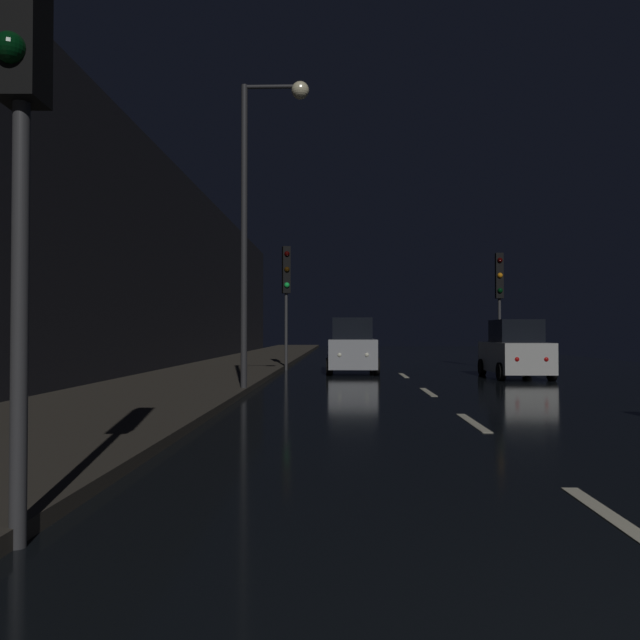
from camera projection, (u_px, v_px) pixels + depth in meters
ground at (393, 369)px, 26.56m from camera, size 25.87×84.00×0.02m
sidewalk_left at (234, 366)px, 26.78m from camera, size 4.40×84.00×0.15m
building_facade_left at (149, 261)px, 23.44m from camera, size 0.80×63.00×8.36m
lane_centerline at (445, 403)px, 13.53m from camera, size 0.16×19.44×0.01m
traffic_light_far_right at (499, 285)px, 26.42m from camera, size 0.33×0.47×4.85m
traffic_light_near_left at (21, 29)px, 4.53m from camera, size 0.32×0.46×5.09m
traffic_light_far_left at (286, 280)px, 25.63m from camera, size 0.38×0.49×5.02m
streetlamp_overhead at (262, 189)px, 15.74m from camera, size 1.70×0.44×7.80m
car_approaching_headlights at (352, 348)px, 23.91m from camera, size 1.90×4.11×2.07m
car_parked_right_far at (515, 351)px, 21.21m from camera, size 1.79×3.87×1.95m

